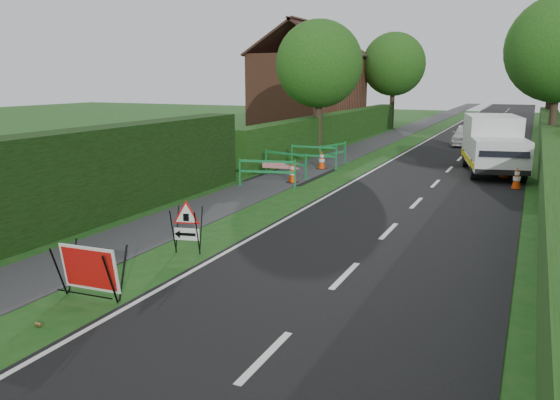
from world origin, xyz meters
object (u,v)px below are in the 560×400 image
(triangle_sign, at_px, (185,223))
(works_van, at_px, (493,143))
(red_rect_sign, at_px, (89,269))
(hatchback_car, at_px, (466,135))

(triangle_sign, distance_m, works_van, 15.03)
(red_rect_sign, height_order, triangle_sign, triangle_sign)
(red_rect_sign, distance_m, triangle_sign, 2.81)
(red_rect_sign, height_order, works_van, works_van)
(red_rect_sign, relative_size, works_van, 0.22)
(red_rect_sign, xyz_separation_m, triangle_sign, (0.06, 2.81, 0.15))
(triangle_sign, height_order, works_van, works_van)
(red_rect_sign, bearing_deg, works_van, 68.56)
(red_rect_sign, xyz_separation_m, hatchback_car, (3.27, 26.21, 0.06))
(works_van, bearing_deg, triangle_sign, -122.41)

